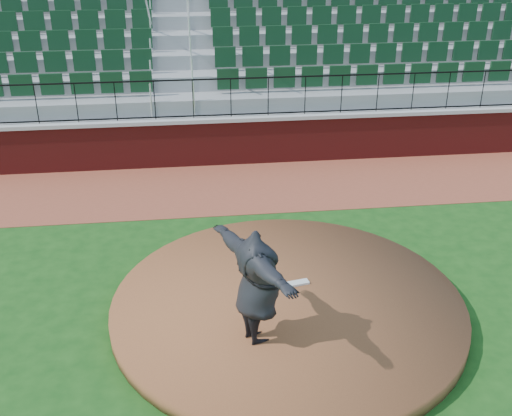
{
  "coord_description": "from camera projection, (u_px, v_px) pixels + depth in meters",
  "views": [
    {
      "loc": [
        -1.2,
        -8.54,
        6.25
      ],
      "look_at": [
        0.0,
        1.5,
        1.3
      ],
      "focal_mm": 43.33,
      "sensor_mm": 36.0,
      "label": 1
    }
  ],
  "objects": [
    {
      "name": "warning_track",
      "position": [
        237.0,
        186.0,
        15.3
      ],
      "size": [
        34.0,
        3.2,
        0.01
      ],
      "primitive_type": "cube",
      "color": "brown",
      "rests_on": "ground"
    },
    {
      "name": "field_wall",
      "position": [
        232.0,
        142.0,
        16.47
      ],
      "size": [
        34.0,
        0.35,
        1.2
      ],
      "primitive_type": "cube",
      "color": "maroon",
      "rests_on": "ground"
    },
    {
      "name": "ground",
      "position": [
        266.0,
        315.0,
        10.49
      ],
      "size": [
        90.0,
        90.0,
        0.0
      ],
      "primitive_type": "plane",
      "color": "#164614",
      "rests_on": "ground"
    },
    {
      "name": "wall_cap",
      "position": [
        231.0,
        118.0,
        16.18
      ],
      "size": [
        34.0,
        0.45,
        0.1
      ],
      "primitive_type": "cube",
      "color": "#B7B7B7",
      "rests_on": "field_wall"
    },
    {
      "name": "pitching_rubber",
      "position": [
        293.0,
        284.0,
        10.86
      ],
      "size": [
        0.61,
        0.26,
        0.04
      ],
      "primitive_type": "cube",
      "rotation": [
        0.0,
        0.0,
        0.2
      ],
      "color": "silver",
      "rests_on": "pitchers_mound"
    },
    {
      "name": "wall_railing",
      "position": [
        231.0,
        98.0,
        15.94
      ],
      "size": [
        34.0,
        0.05,
        1.0
      ],
      "primitive_type": null,
      "color": "black",
      "rests_on": "wall_cap"
    },
    {
      "name": "concourse_wall",
      "position": [
        217.0,
        24.0,
        20.45
      ],
      "size": [
        34.0,
        0.5,
        5.5
      ],
      "primitive_type": "cube",
      "color": "maroon",
      "rests_on": "ground"
    },
    {
      "name": "seating_stands",
      "position": [
        223.0,
        56.0,
        18.15
      ],
      "size": [
        34.0,
        5.1,
        4.6
      ],
      "primitive_type": null,
      "color": "gray",
      "rests_on": "ground"
    },
    {
      "name": "pitcher",
      "position": [
        257.0,
        287.0,
        9.1
      ],
      "size": [
        1.48,
        2.41,
        1.9
      ],
      "primitive_type": "imported",
      "rotation": [
        0.0,
        0.0,
        1.96
      ],
      "color": "black",
      "rests_on": "pitchers_mound"
    },
    {
      "name": "pitchers_mound",
      "position": [
        288.0,
        305.0,
        10.53
      ],
      "size": [
        5.97,
        5.97,
        0.25
      ],
      "primitive_type": "cylinder",
      "color": "brown",
      "rests_on": "ground"
    }
  ]
}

